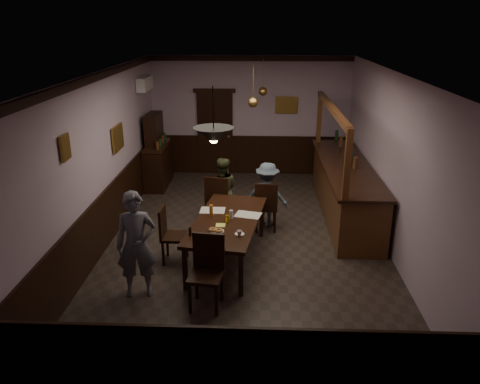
# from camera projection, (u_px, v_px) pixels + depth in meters

# --- Properties ---
(room) EXTENTS (5.01, 8.01, 3.01)m
(room) POSITION_uv_depth(u_px,v_px,m) (246.00, 162.00, 8.10)
(room) COLOR #2D2621
(room) RESTS_ON ground
(dining_table) EXTENTS (1.32, 2.32, 0.75)m
(dining_table) POSITION_uv_depth(u_px,v_px,m) (227.00, 223.00, 7.66)
(dining_table) COLOR black
(dining_table) RESTS_ON ground
(chair_far_left) EXTENTS (0.54, 0.54, 1.06)m
(chair_far_left) POSITION_uv_depth(u_px,v_px,m) (218.00, 199.00, 8.94)
(chair_far_left) COLOR black
(chair_far_left) RESTS_ON ground
(chair_far_right) EXTENTS (0.43, 0.43, 0.99)m
(chair_far_right) POSITION_uv_depth(u_px,v_px,m) (266.00, 204.00, 8.80)
(chair_far_right) COLOR black
(chair_far_right) RESTS_ON ground
(chair_near) EXTENTS (0.51, 0.51, 1.05)m
(chair_near) POSITION_uv_depth(u_px,v_px,m) (207.00, 268.00, 6.49)
(chair_near) COLOR black
(chair_near) RESTS_ON ground
(chair_side) EXTENTS (0.42, 0.42, 0.96)m
(chair_side) POSITION_uv_depth(u_px,v_px,m) (170.00, 232.00, 7.69)
(chair_side) COLOR black
(chair_side) RESTS_ON ground
(person_standing) EXTENTS (0.64, 0.49, 1.59)m
(person_standing) POSITION_uv_depth(u_px,v_px,m) (137.00, 245.00, 6.66)
(person_standing) COLOR slate
(person_standing) RESTS_ON ground
(person_seated_left) EXTENTS (0.68, 0.55, 1.32)m
(person_seated_left) POSITION_uv_depth(u_px,v_px,m) (222.00, 190.00, 9.18)
(person_seated_left) COLOR #3D4428
(person_seated_left) RESTS_ON ground
(person_seated_right) EXTENTS (0.93, 0.70, 1.27)m
(person_seated_right) POSITION_uv_depth(u_px,v_px,m) (267.00, 195.00, 9.03)
(person_seated_right) COLOR #4F5F71
(person_seated_right) RESTS_ON ground
(newspaper_left) EXTENTS (0.42, 0.30, 0.01)m
(newspaper_left) POSITION_uv_depth(u_px,v_px,m) (213.00, 210.00, 7.98)
(newspaper_left) COLOR silver
(newspaper_left) RESTS_ON dining_table
(newspaper_right) EXTENTS (0.48, 0.40, 0.01)m
(newspaper_right) POSITION_uv_depth(u_px,v_px,m) (248.00, 215.00, 7.79)
(newspaper_right) COLOR silver
(newspaper_right) RESTS_ON dining_table
(napkin) EXTENTS (0.17, 0.17, 0.00)m
(napkin) POSITION_uv_depth(u_px,v_px,m) (220.00, 225.00, 7.41)
(napkin) COLOR #EDF65A
(napkin) RESTS_ON dining_table
(saucer) EXTENTS (0.15, 0.15, 0.01)m
(saucer) POSITION_uv_depth(u_px,v_px,m) (240.00, 234.00, 7.09)
(saucer) COLOR white
(saucer) RESTS_ON dining_table
(coffee_cup) EXTENTS (0.09, 0.09, 0.07)m
(coffee_cup) POSITION_uv_depth(u_px,v_px,m) (239.00, 233.00, 7.03)
(coffee_cup) COLOR white
(coffee_cup) RESTS_ON saucer
(pastry_plate) EXTENTS (0.22, 0.22, 0.01)m
(pastry_plate) POSITION_uv_depth(u_px,v_px,m) (217.00, 231.00, 7.18)
(pastry_plate) COLOR white
(pastry_plate) RESTS_ON dining_table
(pastry_ring_a) EXTENTS (0.13, 0.13, 0.04)m
(pastry_ring_a) POSITION_uv_depth(u_px,v_px,m) (213.00, 230.00, 7.17)
(pastry_ring_a) COLOR #C68C47
(pastry_ring_a) RESTS_ON pastry_plate
(pastry_ring_b) EXTENTS (0.13, 0.13, 0.04)m
(pastry_ring_b) POSITION_uv_depth(u_px,v_px,m) (219.00, 230.00, 7.15)
(pastry_ring_b) COLOR #C68C47
(pastry_ring_b) RESTS_ON pastry_plate
(soda_can) EXTENTS (0.07, 0.07, 0.12)m
(soda_can) POSITION_uv_depth(u_px,v_px,m) (227.00, 219.00, 7.50)
(soda_can) COLOR gold
(soda_can) RESTS_ON dining_table
(beer_glass) EXTENTS (0.06, 0.06, 0.20)m
(beer_glass) POSITION_uv_depth(u_px,v_px,m) (211.00, 211.00, 7.72)
(beer_glass) COLOR #BF721E
(beer_glass) RESTS_ON dining_table
(water_glass) EXTENTS (0.06, 0.06, 0.15)m
(water_glass) POSITION_uv_depth(u_px,v_px,m) (231.00, 215.00, 7.62)
(water_glass) COLOR silver
(water_glass) RESTS_ON dining_table
(pepper_mill) EXTENTS (0.04, 0.04, 0.14)m
(pepper_mill) POSITION_uv_depth(u_px,v_px,m) (190.00, 231.00, 7.03)
(pepper_mill) COLOR black
(pepper_mill) RESTS_ON dining_table
(sideboard) EXTENTS (0.47, 1.33, 1.76)m
(sideboard) POSITION_uv_depth(u_px,v_px,m) (157.00, 157.00, 11.22)
(sideboard) COLOR black
(sideboard) RESTS_ON ground
(bar_counter) EXTENTS (0.94, 4.04, 2.27)m
(bar_counter) POSITION_uv_depth(u_px,v_px,m) (345.00, 188.00, 9.55)
(bar_counter) COLOR #492513
(bar_counter) RESTS_ON ground
(door_back) EXTENTS (0.90, 0.06, 2.10)m
(door_back) POSITION_uv_depth(u_px,v_px,m) (215.00, 134.00, 11.99)
(door_back) COLOR black
(door_back) RESTS_ON ground
(ac_unit) EXTENTS (0.20, 0.85, 0.30)m
(ac_unit) POSITION_uv_depth(u_px,v_px,m) (145.00, 83.00, 10.58)
(ac_unit) COLOR white
(ac_unit) RESTS_ON ground
(picture_left_small) EXTENTS (0.04, 0.28, 0.36)m
(picture_left_small) POSITION_uv_depth(u_px,v_px,m) (65.00, 147.00, 6.47)
(picture_left_small) COLOR olive
(picture_left_small) RESTS_ON ground
(picture_left_large) EXTENTS (0.04, 0.62, 0.48)m
(picture_left_large) POSITION_uv_depth(u_px,v_px,m) (118.00, 138.00, 8.87)
(picture_left_large) COLOR olive
(picture_left_large) RESTS_ON ground
(picture_back) EXTENTS (0.55, 0.04, 0.42)m
(picture_back) POSITION_uv_depth(u_px,v_px,m) (286.00, 105.00, 11.67)
(picture_back) COLOR olive
(picture_back) RESTS_ON ground
(pendant_iron) EXTENTS (0.56, 0.56, 0.78)m
(pendant_iron) POSITION_uv_depth(u_px,v_px,m) (214.00, 135.00, 6.35)
(pendant_iron) COLOR black
(pendant_iron) RESTS_ON ground
(pendant_brass_mid) EXTENTS (0.20, 0.20, 0.81)m
(pendant_brass_mid) POSITION_uv_depth(u_px,v_px,m) (253.00, 102.00, 9.07)
(pendant_brass_mid) COLOR #BF8C3F
(pendant_brass_mid) RESTS_ON ground
(pendant_brass_far) EXTENTS (0.20, 0.20, 0.81)m
(pendant_brass_far) POSITION_uv_depth(u_px,v_px,m) (263.00, 91.00, 10.45)
(pendant_brass_far) COLOR #BF8C3F
(pendant_brass_far) RESTS_ON ground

